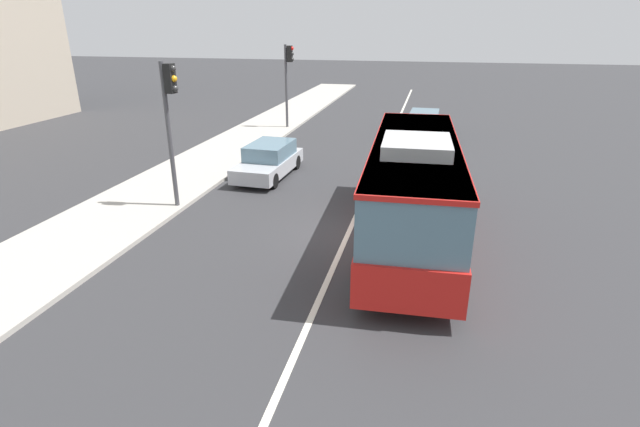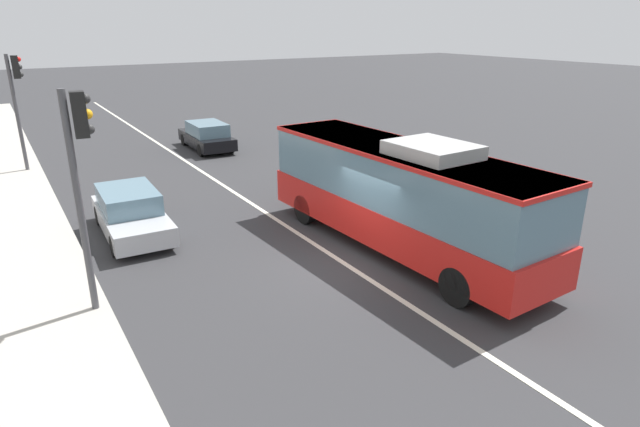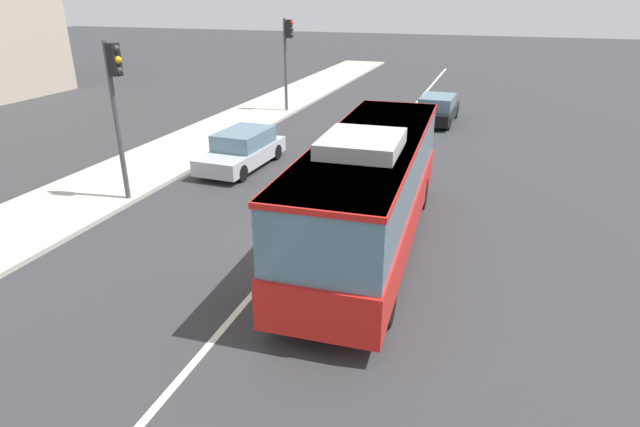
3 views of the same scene
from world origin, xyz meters
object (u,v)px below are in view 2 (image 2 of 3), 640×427
at_px(transit_bus, 400,192).
at_px(traffic_light_far_corner, 17,93).
at_px(sedan_silver, 131,213).
at_px(sedan_black, 207,136).
at_px(traffic_light_mid_block, 81,166).

bearing_deg(transit_bus, traffic_light_far_corner, 26.46).
height_order(sedan_silver, sedan_black, same).
xyz_separation_m(transit_bus, sedan_black, (15.82, 0.08, -1.09)).
distance_m(transit_bus, traffic_light_mid_block, 8.54).
bearing_deg(transit_bus, sedan_silver, 47.65).
bearing_deg(transit_bus, traffic_light_mid_block, 82.37).
bearing_deg(sedan_silver, transit_bus, 52.35).
height_order(sedan_silver, traffic_light_far_corner, traffic_light_far_corner).
relative_size(sedan_silver, sedan_black, 1.00).
xyz_separation_m(transit_bus, sedan_silver, (5.45, 6.50, -1.09)).
bearing_deg(traffic_light_far_corner, transit_bus, -58.35).
height_order(sedan_black, traffic_light_mid_block, traffic_light_mid_block).
bearing_deg(traffic_light_mid_block, transit_bus, -0.15).
relative_size(sedan_black, traffic_light_mid_block, 0.88).
xyz_separation_m(sedan_silver, traffic_light_mid_block, (-4.68, 1.82, 2.84)).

